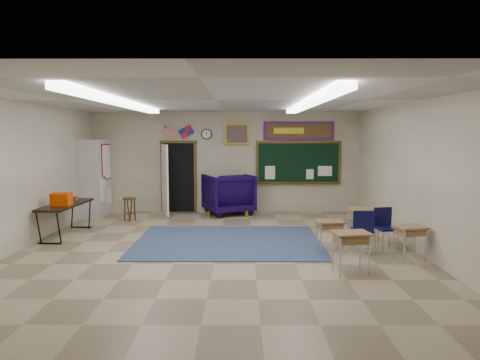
{
  "coord_description": "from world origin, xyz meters",
  "views": [
    {
      "loc": [
        0.5,
        -8.35,
        2.33
      ],
      "look_at": [
        0.46,
        1.5,
        1.29
      ],
      "focal_mm": 32.0,
      "sensor_mm": 36.0,
      "label": 1
    }
  ],
  "objects_px": {
    "folding_table": "(66,218)",
    "wooden_stool": "(130,209)",
    "student_desk_front_right": "(363,224)",
    "wingback_armchair": "(228,194)",
    "student_desk_front_left": "(330,235)"
  },
  "relations": [
    {
      "from": "student_desk_front_right",
      "to": "wooden_stool",
      "type": "relative_size",
      "value": 1.21
    },
    {
      "from": "folding_table",
      "to": "wooden_stool",
      "type": "xyz_separation_m",
      "value": [
        1.02,
        1.73,
        -0.09
      ]
    },
    {
      "from": "student_desk_front_left",
      "to": "student_desk_front_right",
      "type": "relative_size",
      "value": 0.84
    },
    {
      "from": "folding_table",
      "to": "student_desk_front_left",
      "type": "bearing_deg",
      "value": -10.45
    },
    {
      "from": "student_desk_front_right",
      "to": "wooden_stool",
      "type": "xyz_separation_m",
      "value": [
        -5.66,
        2.41,
        -0.1
      ]
    },
    {
      "from": "wooden_stool",
      "to": "wingback_armchair",
      "type": "bearing_deg",
      "value": 21.55
    },
    {
      "from": "student_desk_front_left",
      "to": "student_desk_front_right",
      "type": "distance_m",
      "value": 1.12
    },
    {
      "from": "folding_table",
      "to": "wooden_stool",
      "type": "height_order",
      "value": "folding_table"
    },
    {
      "from": "student_desk_front_right",
      "to": "wingback_armchair",
      "type": "bearing_deg",
      "value": 125.53
    },
    {
      "from": "wooden_stool",
      "to": "student_desk_front_left",
      "type": "bearing_deg",
      "value": -33.03
    },
    {
      "from": "folding_table",
      "to": "wooden_stool",
      "type": "bearing_deg",
      "value": 62.36
    },
    {
      "from": "wingback_armchair",
      "to": "student_desk_front_right",
      "type": "relative_size",
      "value": 1.72
    },
    {
      "from": "wingback_armchair",
      "to": "wooden_stool",
      "type": "distance_m",
      "value": 2.86
    },
    {
      "from": "wingback_armchair",
      "to": "wooden_stool",
      "type": "height_order",
      "value": "wingback_armchair"
    },
    {
      "from": "student_desk_front_right",
      "to": "wooden_stool",
      "type": "bearing_deg",
      "value": 151.42
    }
  ]
}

